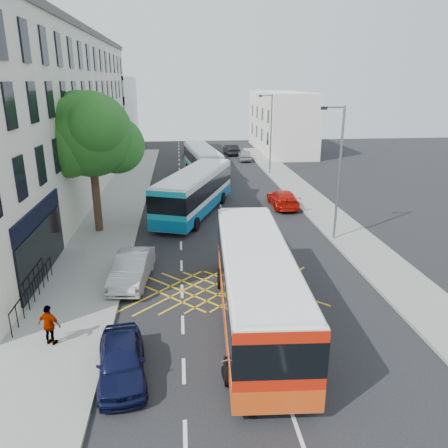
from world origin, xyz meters
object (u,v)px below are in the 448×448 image
object	(u,v)px
bus_mid	(195,191)
distant_car_dark	(231,149)
motorbike	(238,375)
distant_car_silver	(245,155)
lamp_near	(338,167)
bus_far	(202,161)
pedestrian_far	(49,325)
distant_car_grey	(195,152)
parked_car_silver	(132,269)
street_tree	(90,135)
red_hatchback	(283,199)
bus_near	(256,284)
lamp_far	(270,130)
parked_car_blue	(121,360)

from	to	relation	value
bus_mid	distant_car_dark	world-z (taller)	bus_mid
motorbike	distant_car_silver	bearing A→B (deg)	62.45
lamp_near	distant_car_dark	xyz separation A→B (m)	(-2.42, 33.39, -3.91)
motorbike	bus_mid	bearing A→B (deg)	72.70
bus_far	motorbike	distance (m)	33.79
distant_car_silver	pedestrian_far	size ratio (longest dim) A/B	2.43
distant_car_grey	distant_car_silver	bearing A→B (deg)	-34.95
distant_car_grey	parked_car_silver	bearing A→B (deg)	-104.70
bus_far	street_tree	bearing A→B (deg)	-120.70
bus_far	parked_car_silver	size ratio (longest dim) A/B	2.40
bus_far	distant_car_dark	distance (m)	13.99
red_hatchback	distant_car_grey	distance (m)	24.87
distant_car_grey	distant_car_dark	distance (m)	5.15
lamp_near	distant_car_dark	distance (m)	33.71
lamp_near	pedestrian_far	world-z (taller)	lamp_near
bus_near	distant_car_dark	distance (m)	42.62
street_tree	red_hatchback	world-z (taller)	street_tree
bus_far	distant_car_grey	world-z (taller)	bus_far
red_hatchback	street_tree	bearing A→B (deg)	19.72
lamp_far	parked_car_blue	xyz separation A→B (m)	(-11.45, -32.09, -3.96)
red_hatchback	distant_car_dark	xyz separation A→B (m)	(-1.08, 25.64, 0.03)
red_hatchback	lamp_far	bearing A→B (deg)	-96.29
street_tree	bus_far	size ratio (longest dim) A/B	0.82
parked_car_blue	red_hatchback	size ratio (longest dim) A/B	0.84
lamp_far	parked_car_silver	bearing A→B (deg)	-115.44
street_tree	distant_car_dark	world-z (taller)	street_tree
lamp_near	distant_car_dark	size ratio (longest dim) A/B	1.88
lamp_far	distant_car_dark	bearing A→B (deg)	100.26
lamp_far	red_hatchback	xyz separation A→B (m)	(-1.35, -12.25, -3.95)
distant_car_grey	bus_far	bearing A→B (deg)	-96.01
lamp_far	parked_car_silver	distance (m)	27.73
street_tree	lamp_near	size ratio (longest dim) A/B	1.10
bus_near	parked_car_blue	size ratio (longest dim) A/B	3.02
red_hatchback	distant_car_dark	distance (m)	25.66
bus_near	red_hatchback	distance (m)	17.56
bus_far	distant_car_dark	world-z (taller)	bus_far
street_tree	parked_car_silver	distance (m)	9.98
lamp_near	pedestrian_far	xyz separation A→B (m)	(-14.27, -10.10, -3.67)
distant_car_grey	street_tree	bearing A→B (deg)	-112.05
lamp_far	distant_car_grey	distance (m)	14.52
parked_car_silver	distant_car_grey	bearing A→B (deg)	89.71
distant_car_grey	motorbike	bearing A→B (deg)	-98.26
motorbike	distant_car_silver	xyz separation A→B (m)	(6.48, 42.35, -0.27)
parked_car_blue	distant_car_dark	size ratio (longest dim) A/B	0.91
parked_car_silver	red_hatchback	size ratio (longest dim) A/B	0.96
bus_far	red_hatchback	world-z (taller)	bus_far
bus_far	pedestrian_far	world-z (taller)	bus_far
motorbike	distant_car_grey	world-z (taller)	motorbike
street_tree	distant_car_dark	bearing A→B (deg)	68.02
distant_car_silver	bus_far	bearing A→B (deg)	61.11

